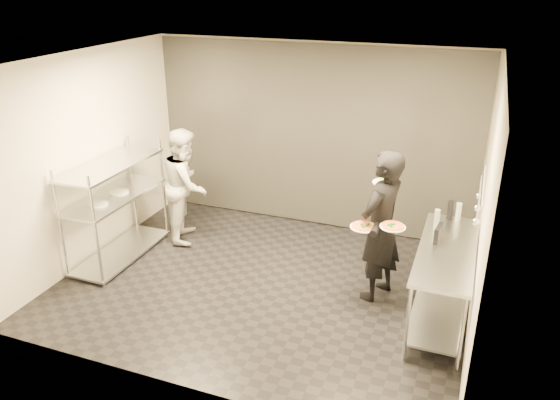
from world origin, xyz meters
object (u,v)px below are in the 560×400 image
at_px(pizza_plate_far, 393,226).
at_px(bottle_green, 437,219).
at_px(pass_rack, 116,205).
at_px(bottle_clear, 458,212).
at_px(prep_counter, 444,272).
at_px(chef, 186,185).
at_px(bottle_dark, 450,210).
at_px(waiter, 381,227).
at_px(salad_plate, 385,181).
at_px(pizza_plate_near, 363,226).
at_px(pos_monitor, 438,233).

xyz_separation_m(pizza_plate_far, bottle_green, (0.44, 0.45, -0.04)).
xyz_separation_m(pass_rack, bottle_clear, (4.38, 0.80, 0.26)).
xyz_separation_m(pass_rack, prep_counter, (4.33, 0.00, -0.14)).
xyz_separation_m(prep_counter, bottle_green, (-0.17, 0.48, 0.41)).
relative_size(chef, bottle_clear, 7.56).
height_order(pizza_plate_far, bottle_dark, bottle_dark).
distance_m(waiter, pizza_plate_far, 0.33).
distance_m(waiter, bottle_clear, 0.99).
distance_m(waiter, salad_plate, 0.56).
height_order(bottle_green, bottle_clear, bottle_green).
relative_size(pass_rack, waiter, 0.86).
bearing_deg(salad_plate, pizza_plate_near, -102.10).
bearing_deg(bottle_green, bottle_dark, 67.65).
relative_size(pass_rack, bottle_dark, 6.64).
distance_m(pass_rack, bottle_dark, 4.36).
distance_m(pizza_plate_near, salad_plate, 0.68).
xyz_separation_m(bottle_clear, bottle_dark, (-0.09, -0.01, 0.01)).
bearing_deg(pos_monitor, bottle_green, 106.59).
height_order(waiter, pizza_plate_far, waiter).
relative_size(salad_plate, bottle_dark, 1.26).
relative_size(waiter, bottle_green, 7.92).
bearing_deg(pizza_plate_far, waiter, 125.44).
bearing_deg(pass_rack, pos_monitor, 2.20).
bearing_deg(bottle_clear, bottle_dark, -173.78).
bearing_deg(salad_plate, pos_monitor, -31.65).
bearing_deg(pass_rack, bottle_dark, 10.48).
relative_size(pass_rack, bottle_green, 6.79).
height_order(pass_rack, chef, chef).
bearing_deg(salad_plate, pizza_plate_far, -69.40).
distance_m(pass_rack, pos_monitor, 4.22).
xyz_separation_m(prep_counter, pos_monitor, (-0.12, 0.16, 0.38)).
height_order(pizza_plate_near, pos_monitor, pos_monitor).
distance_m(pizza_plate_near, bottle_green, 0.89).
bearing_deg(bottle_green, prep_counter, -70.05).
distance_m(waiter, pos_monitor, 0.67).
bearing_deg(salad_plate, bottle_clear, 13.42).
xyz_separation_m(pizza_plate_far, bottle_clear, (0.66, 0.77, -0.05)).
height_order(pos_monitor, bottle_green, bottle_green).
relative_size(bottle_green, bottle_clear, 1.07).
height_order(waiter, salad_plate, waiter).
xyz_separation_m(pass_rack, salad_plate, (3.51, 0.59, 0.61)).
bearing_deg(pos_monitor, waiter, 177.85).
bearing_deg(prep_counter, pizza_plate_near, 177.74).
height_order(pass_rack, waiter, waiter).
xyz_separation_m(pos_monitor, bottle_clear, (0.17, 0.64, 0.02)).
xyz_separation_m(prep_counter, salad_plate, (-0.82, 0.59, 0.75)).
height_order(chef, bottle_clear, chef).
relative_size(pass_rack, bottle_clear, 7.24).
distance_m(pass_rack, pizza_plate_far, 3.73).
bearing_deg(pizza_plate_near, salad_plate, 77.90).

